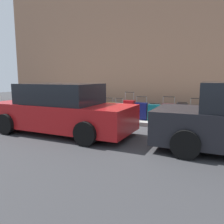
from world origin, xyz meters
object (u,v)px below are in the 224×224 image
Objects in this scene: suitcase_red_6 at (129,109)px; suitcase_maroon_10 at (89,109)px; suitcase_black_2 at (182,113)px; suitcase_teal_4 at (154,113)px; suitcase_navy_5 at (141,111)px; parked_car_red_1 at (61,110)px; suitcase_olive_8 at (109,110)px; suitcase_silver_0 at (211,117)px; suitcase_black_9 at (99,110)px; fire_hydrant at (70,105)px; suitcase_maroon_3 at (168,113)px; suitcase_silver_7 at (119,110)px; bollard_post at (57,105)px; suitcase_olive_1 at (195,115)px.

suitcase_maroon_10 is (1.83, -0.04, -0.07)m from suitcase_red_6.
suitcase_black_2 is at bearing -179.47° from suitcase_red_6.
suitcase_navy_5 is at bearing -6.55° from suitcase_teal_4.
suitcase_olive_8 is at bearing -102.36° from parked_car_red_1.
suitcase_black_9 is at bearing -0.52° from suitcase_silver_0.
suitcase_olive_8 is 1.87m from fire_hydrant.
suitcase_silver_0 is at bearing 178.48° from suitcase_navy_5.
suitcase_red_6 reaches higher than suitcase_maroon_3.
suitcase_teal_4 is 1.44m from suitcase_silver_7.
suitcase_maroon_3 is 1.95m from suitcase_silver_7.
suitcase_olive_8 is at bearing -2.67° from suitcase_teal_4.
suitcase_navy_5 is 3.24m from fire_hydrant.
suitcase_silver_7 is at bearing 0.13° from suitcase_maroon_3.
bollard_post is (4.29, 0.12, 0.10)m from suitcase_teal_4.
suitcase_silver_7 is at bearing -4.32° from suitcase_teal_4.
suitcase_olive_8 is at bearing -172.84° from suitcase_black_9.
suitcase_maroon_10 reaches higher than bollard_post.
suitcase_maroon_3 is at bearing -179.88° from suitcase_maroon_10.
suitcase_teal_4 is 0.74× the size of suitcase_navy_5.
suitcase_red_6 is at bearing -0.52° from suitcase_navy_5.
suitcase_navy_5 is (1.95, 0.06, 0.02)m from suitcase_olive_1.
suitcase_olive_1 is 1.45m from suitcase_teal_4.
suitcase_olive_8 is (0.44, 0.02, 0.01)m from suitcase_silver_7.
suitcase_olive_1 is 1.03× the size of suitcase_maroon_10.
suitcase_teal_4 is (0.99, 0.08, -0.04)m from suitcase_black_2.
bollard_post is at bearing 1.54° from suitcase_teal_4.
suitcase_maroon_3 is 1.39× the size of suitcase_teal_4.
suitcase_maroon_3 is 1.02× the size of suitcase_navy_5.
suitcase_silver_0 is 0.97m from suitcase_black_2.
suitcase_olive_8 is at bearing -0.14° from suitcase_black_2.
suitcase_maroon_10 reaches higher than suitcase_olive_8.
suitcase_maroon_3 is 1.15× the size of bollard_post.
parked_car_red_1 is (0.99, 2.53, 0.30)m from suitcase_silver_7.
suitcase_silver_0 is 0.97× the size of suitcase_olive_8.
bollard_post reaches higher than suitcase_silver_7.
suitcase_silver_7 is (0.45, -0.05, -0.07)m from suitcase_red_6.
suitcase_black_2 is 0.92× the size of fire_hydrant.
suitcase_black_9 is at bearing 7.16° from suitcase_olive_8.
suitcase_silver_7 is 0.17× the size of parked_car_red_1.
fire_hydrant is (1.41, -0.00, 0.16)m from suitcase_black_9.
suitcase_black_9 is 0.90× the size of suitcase_maroon_10.
suitcase_maroon_3 is 1.16× the size of suitcase_olive_8.
suitcase_black_2 is (0.97, -0.09, 0.07)m from suitcase_silver_0.
suitcase_teal_4 is at bearing -135.06° from parked_car_red_1.
suitcase_olive_8 is 0.95m from suitcase_maroon_10.
suitcase_silver_0 is at bearing -151.16° from parked_car_red_1.
parked_car_red_1 is (-0.40, 2.53, 0.30)m from suitcase_maroon_10.
suitcase_teal_4 is at bearing 179.23° from suitcase_black_9.
suitcase_olive_1 reaches higher than fire_hydrant.
suitcase_maroon_10 is 0.19× the size of parked_car_red_1.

